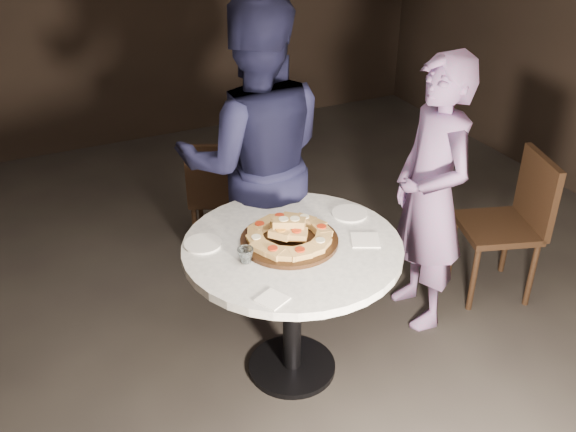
{
  "coord_description": "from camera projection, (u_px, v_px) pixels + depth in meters",
  "views": [
    {
      "loc": [
        -1.16,
        -2.39,
        2.48
      ],
      "look_at": [
        -0.01,
        0.02,
        0.94
      ],
      "focal_mm": 40.0,
      "sensor_mm": 36.0,
      "label": 1
    }
  ],
  "objects": [
    {
      "name": "chair_far",
      "position": [
        220.0,
        190.0,
        4.26
      ],
      "size": [
        0.55,
        0.56,
        0.88
      ],
      "rotation": [
        0.0,
        0.0,
        2.71
      ],
      "color": "black",
      "rests_on": "ground"
    },
    {
      "name": "table",
      "position": [
        292.0,
        269.0,
        3.19
      ],
      "size": [
        1.4,
        1.4,
        0.81
      ],
      "rotation": [
        0.0,
        0.0,
        0.38
      ],
      "color": "black",
      "rests_on": "ground"
    },
    {
      "name": "serving_board",
      "position": [
        289.0,
        240.0,
        3.12
      ],
      "size": [
        0.5,
        0.5,
        0.02
      ],
      "primitive_type": "cylinder",
      "rotation": [
        0.0,
        0.0,
        -0.03
      ],
      "color": "black",
      "rests_on": "table"
    },
    {
      "name": "diner_navy",
      "position": [
        255.0,
        162.0,
        3.64
      ],
      "size": [
        1.08,
        0.94,
        1.86
      ],
      "primitive_type": "imported",
      "rotation": [
        0.0,
        0.0,
        2.84
      ],
      "color": "black",
      "rests_on": "ground"
    },
    {
      "name": "chair_right",
      "position": [
        514.0,
        217.0,
        3.9
      ],
      "size": [
        0.56,
        0.55,
        0.92
      ],
      "rotation": [
        0.0,
        0.0,
        -1.89
      ],
      "color": "black",
      "rests_on": "ground"
    },
    {
      "name": "napkin_near",
      "position": [
        272.0,
        299.0,
        2.73
      ],
      "size": [
        0.15,
        0.15,
        0.01
      ],
      "primitive_type": "cube",
      "rotation": [
        0.0,
        0.0,
        0.45
      ],
      "color": "white",
      "rests_on": "table"
    },
    {
      "name": "plate_right",
      "position": [
        350.0,
        213.0,
        3.36
      ],
      "size": [
        0.2,
        0.2,
        0.01
      ],
      "primitive_type": "cylinder",
      "rotation": [
        0.0,
        0.0,
        -0.06
      ],
      "color": "white",
      "rests_on": "table"
    },
    {
      "name": "diner_teal",
      "position": [
        431.0,
        196.0,
        3.55
      ],
      "size": [
        0.46,
        0.63,
        1.61
      ],
      "primitive_type": "imported",
      "rotation": [
        0.0,
        0.0,
        -1.7
      ],
      "color": "slate",
      "rests_on": "ground"
    },
    {
      "name": "water_glass",
      "position": [
        246.0,
        255.0,
        2.96
      ],
      "size": [
        0.1,
        0.1,
        0.07
      ],
      "primitive_type": "imported",
      "rotation": [
        0.0,
        0.0,
        -0.38
      ],
      "color": "silver",
      "rests_on": "table"
    },
    {
      "name": "napkin_far",
      "position": [
        365.0,
        240.0,
        3.14
      ],
      "size": [
        0.18,
        0.18,
        0.01
      ],
      "primitive_type": "cube",
      "rotation": [
        0.0,
        0.0,
        -0.45
      ],
      "color": "white",
      "rests_on": "table"
    },
    {
      "name": "focaccia_pile",
      "position": [
        289.0,
        233.0,
        3.1
      ],
      "size": [
        0.43,
        0.42,
        0.11
      ],
      "rotation": [
        0.0,
        0.0,
        -0.14
      ],
      "color": "#B48645",
      "rests_on": "serving_board"
    },
    {
      "name": "plate_left",
      "position": [
        203.0,
        244.0,
        3.11
      ],
      "size": [
        0.21,
        0.21,
        0.01
      ],
      "primitive_type": "cylinder",
      "rotation": [
        0.0,
        0.0,
        0.17
      ],
      "color": "white",
      "rests_on": "table"
    },
    {
      "name": "floor",
      "position": [
        292.0,
        364.0,
        3.54
      ],
      "size": [
        7.0,
        7.0,
        0.0
      ],
      "primitive_type": "plane",
      "color": "black",
      "rests_on": "ground"
    }
  ]
}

